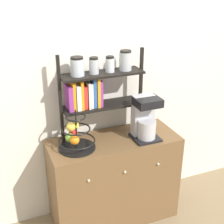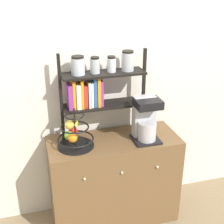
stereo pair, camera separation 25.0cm
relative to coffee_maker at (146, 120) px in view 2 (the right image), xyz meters
The scene contains 5 objects.
wall_back 0.52m from the coffee_maker, 127.38° to the left, with size 7.00×0.05×2.60m, color silver.
sideboard 0.64m from the coffee_maker, 166.59° to the left, with size 1.11×0.47×0.81m.
coffee_maker is the anchor object (origin of this frame).
fruit_stand 0.59m from the coffee_maker, behind, with size 0.29×0.29×0.33m.
shelf_hutch 0.50m from the coffee_maker, 155.32° to the left, with size 0.72×0.20×0.73m.
Camera 2 is at (-0.64, -1.98, 2.07)m, focal length 50.00 mm.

